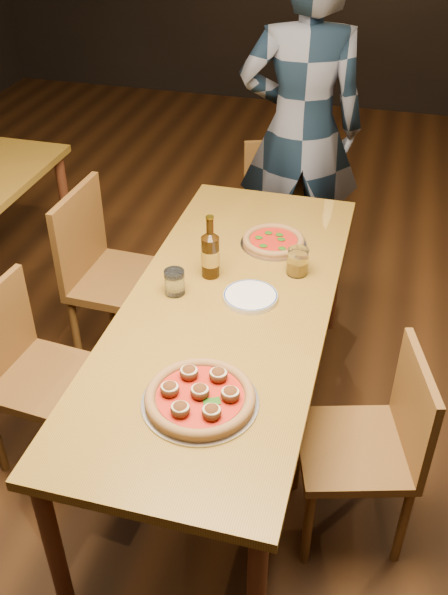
% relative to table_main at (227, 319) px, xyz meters
% --- Properties ---
extents(ground, '(9.00, 9.00, 0.00)m').
position_rel_table_main_xyz_m(ground, '(0.00, 0.00, -0.68)').
color(ground, black).
extents(room_shell, '(9.00, 9.00, 9.00)m').
position_rel_table_main_xyz_m(room_shell, '(0.00, 0.00, 1.18)').
color(room_shell, black).
rests_on(room_shell, ground).
extents(table_main, '(0.80, 2.00, 0.75)m').
position_rel_table_main_xyz_m(table_main, '(0.00, 0.00, 0.00)').
color(table_main, brown).
rests_on(table_main, ground).
extents(chair_main_nw, '(0.44, 0.44, 0.87)m').
position_rel_table_main_xyz_m(chair_main_nw, '(-0.70, -0.27, -0.24)').
color(chair_main_nw, brown).
rests_on(chair_main_nw, ground).
extents(chair_main_sw, '(0.47, 0.47, 0.97)m').
position_rel_table_main_xyz_m(chair_main_sw, '(-0.63, 0.42, -0.19)').
color(chair_main_sw, brown).
rests_on(chair_main_sw, ground).
extents(chair_main_e, '(0.50, 0.50, 0.87)m').
position_rel_table_main_xyz_m(chair_main_e, '(0.57, -0.32, -0.24)').
color(chair_main_e, brown).
rests_on(chair_main_e, ground).
extents(chair_end, '(0.52, 0.52, 0.87)m').
position_rel_table_main_xyz_m(chair_end, '(-0.02, 1.32, -0.24)').
color(chair_end, brown).
rests_on(chair_end, ground).
extents(pizza_meatball, '(0.39, 0.39, 0.07)m').
position_rel_table_main_xyz_m(pizza_meatball, '(0.05, -0.55, 0.10)').
color(pizza_meatball, '#B7B7BF').
rests_on(pizza_meatball, table_main).
extents(pizza_margherita, '(0.30, 0.30, 0.04)m').
position_rel_table_main_xyz_m(pizza_margherita, '(0.08, 0.50, 0.09)').
color(pizza_margherita, '#B7B7BF').
rests_on(pizza_margherita, table_main).
extents(plate_stack, '(0.22, 0.22, 0.02)m').
position_rel_table_main_xyz_m(plate_stack, '(0.08, 0.06, 0.08)').
color(plate_stack, white).
rests_on(plate_stack, table_main).
extents(beer_bottle, '(0.08, 0.08, 0.27)m').
position_rel_table_main_xyz_m(beer_bottle, '(-0.12, 0.18, 0.17)').
color(beer_bottle, black).
rests_on(beer_bottle, table_main).
extents(water_glass, '(0.08, 0.08, 0.10)m').
position_rel_table_main_xyz_m(water_glass, '(-0.23, 0.02, 0.12)').
color(water_glass, white).
rests_on(water_glass, table_main).
extents(amber_glass, '(0.09, 0.09, 0.11)m').
position_rel_table_main_xyz_m(amber_glass, '(0.23, 0.29, 0.13)').
color(amber_glass, '#A17112').
rests_on(amber_glass, table_main).
extents(diner, '(0.76, 0.58, 1.87)m').
position_rel_table_main_xyz_m(diner, '(0.05, 1.40, 0.26)').
color(diner, black).
rests_on(diner, ground).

